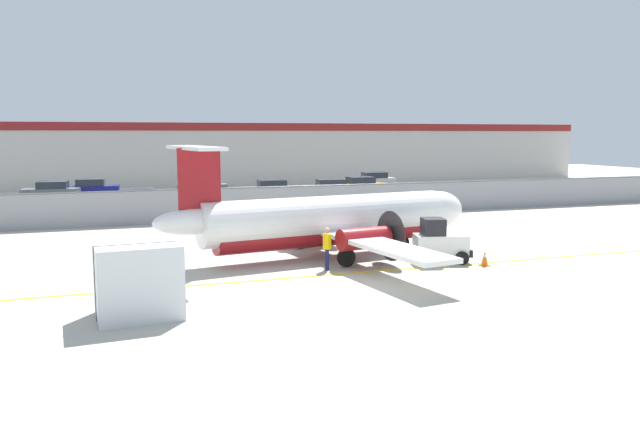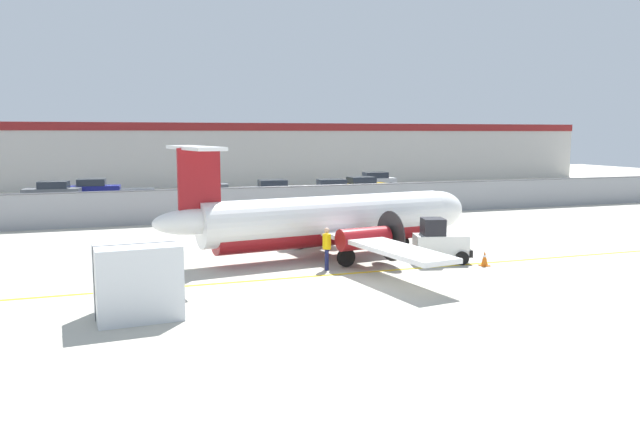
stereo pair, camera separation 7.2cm
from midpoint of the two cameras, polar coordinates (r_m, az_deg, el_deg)
ground_plane at (r=24.69m, az=4.45°, el=-5.34°), size 140.00×140.00×0.01m
perimeter_fence at (r=39.52m, az=-4.78°, el=1.07°), size 98.00×0.10×2.10m
parking_lot_strip at (r=50.80m, az=-7.96°, el=1.21°), size 98.00×17.00×0.12m
background_building at (r=68.79m, az=-10.98°, el=5.40°), size 91.00×8.10×6.50m
commuter_airplane at (r=27.52m, az=1.10°, el=-0.63°), size 15.01×16.06×4.92m
baggage_tug at (r=26.78m, az=10.81°, el=-2.59°), size 2.54×1.87×1.88m
ground_crew_worker at (r=24.81m, az=0.56°, el=-3.02°), size 0.43×0.54×1.70m
cargo_container at (r=19.28m, az=-16.40°, el=-5.90°), size 2.54×2.17×2.20m
traffic_cone_near_left at (r=26.54m, az=14.75°, el=-3.99°), size 0.36×0.36×0.64m
traffic_cone_near_right at (r=29.93m, az=3.66°, el=-2.49°), size 0.36×0.36×0.64m
traffic_cone_far_left at (r=29.42m, az=7.37°, el=-2.71°), size 0.36×0.36×0.64m
parked_car_0 at (r=53.13m, az=-23.38°, el=1.85°), size 4.37×2.39×1.58m
parked_car_1 at (r=54.78m, az=-20.14°, el=2.15°), size 4.33×2.28×1.58m
parked_car_2 at (r=44.09m, az=-16.25°, el=1.15°), size 4.31×2.23×1.58m
parked_car_3 at (r=54.01m, az=-10.80°, el=2.40°), size 4.36×2.36×1.58m
parked_car_4 at (r=50.51m, az=-4.58°, el=2.18°), size 4.29×2.20×1.58m
parked_car_5 at (r=50.98m, az=0.83°, el=2.25°), size 4.32×2.26×1.58m
parked_car_6 at (r=54.04m, az=3.79°, el=2.52°), size 4.26×2.12×1.58m
parked_car_7 at (r=60.64m, az=4.85°, el=3.03°), size 4.27×2.15×1.58m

